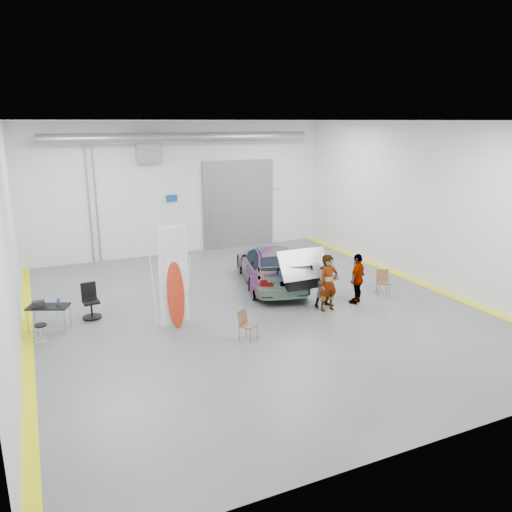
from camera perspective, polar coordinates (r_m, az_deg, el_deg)
name	(u,v)px	position (r m, az deg, el deg)	size (l,w,h in m)	color
ground	(253,308)	(16.64, -0.35, -5.91)	(16.00, 16.00, 0.00)	#585B5F
room_shell	(233,177)	(17.77, -2.62, 8.99)	(14.02, 16.18, 6.01)	silver
sedan_car	(271,266)	(18.70, 1.71, -1.10)	(2.10, 5.16, 1.50)	silver
person_a	(329,283)	(16.30, 8.29, -3.08)	(0.67, 0.44, 1.85)	brown
person_b	(328,281)	(16.58, 8.20, -2.86)	(0.88, 0.67, 1.79)	slate
person_c	(357,278)	(17.13, 11.51, -2.53)	(1.01, 0.41, 1.74)	#A97038
surfboard_display	(173,285)	(14.85, -9.44, -3.27)	(0.93, 0.37, 3.31)	white
folding_chair_near	(248,331)	(14.18, -0.92, -8.59)	(0.58, 0.63, 0.89)	brown
folding_chair_far	(383,287)	(18.28, 14.29, -3.51)	(0.56, 0.60, 0.90)	brown
shop_stool	(42,336)	(14.95, -23.29, -8.38)	(0.34, 0.34, 0.66)	black
work_table	(46,306)	(15.94, -22.91, -5.32)	(1.30, 0.99, 0.95)	gray
office_chair	(91,303)	(16.51, -18.36, -5.12)	(0.59, 0.59, 1.10)	black
trunk_lid	(302,261)	(16.52, 5.28, -0.60)	(1.74, 1.06, 0.04)	silver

